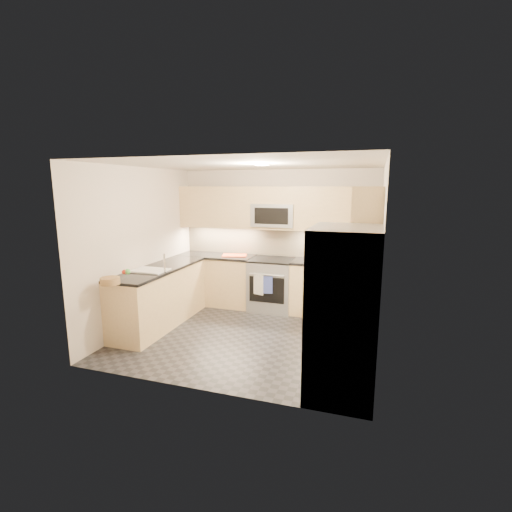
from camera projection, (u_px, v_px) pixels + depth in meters
name	position (u px, v px, depth m)	size (l,w,h in m)	color
floor	(249.00, 335.00, 5.57)	(3.60, 3.20, 0.00)	black
ceiling	(248.00, 164.00, 5.10)	(3.60, 3.20, 0.02)	beige
wall_back	(277.00, 239.00, 6.83)	(3.60, 0.02, 2.50)	beige
wall_front	(198.00, 280.00, 3.84)	(3.60, 0.02, 2.50)	beige
wall_left	(142.00, 247.00, 5.88)	(0.02, 3.20, 2.50)	beige
wall_right	(380.00, 261.00, 4.79)	(0.02, 3.20, 2.50)	beige
base_cab_back_left	(217.00, 280.00, 7.03)	(1.42, 0.60, 0.90)	#D6B781
base_cab_back_right	(333.00, 290.00, 6.37)	(1.42, 0.60, 0.90)	#D6B781
base_cab_right	(354.00, 314.00, 5.17)	(0.60, 1.70, 0.90)	#D6B781
base_cab_peninsula	(160.00, 297.00, 5.94)	(0.60, 2.00, 0.90)	#D6B781
countertop_back_left	(216.00, 256.00, 6.94)	(1.42, 0.63, 0.04)	black
countertop_back_right	(334.00, 263.00, 6.28)	(1.42, 0.63, 0.04)	black
countertop_right	(355.00, 281.00, 5.08)	(0.63, 1.70, 0.04)	black
countertop_peninsula	(159.00, 269.00, 5.85)	(0.63, 2.00, 0.04)	black
upper_cab_back	(275.00, 208.00, 6.56)	(3.60, 0.35, 0.75)	#D6B781
upper_cab_right	(369.00, 215.00, 4.99)	(0.35, 1.95, 0.75)	#D6B781
backsplash_back	(277.00, 242.00, 6.84)	(3.60, 0.01, 0.51)	tan
backsplash_right	(379.00, 259.00, 5.22)	(0.01, 2.30, 0.51)	tan
gas_range	(272.00, 285.00, 6.67)	(0.76, 0.65, 0.91)	#919498
range_cooktop	(272.00, 260.00, 6.59)	(0.76, 0.65, 0.03)	black
oven_door_glass	(267.00, 290.00, 6.37)	(0.62, 0.02, 0.45)	black
oven_handle	(266.00, 275.00, 6.30)	(0.02, 0.02, 0.60)	#B2B5BA
microwave	(274.00, 215.00, 6.56)	(0.76, 0.40, 0.40)	#919499
microwave_door	(271.00, 216.00, 6.37)	(0.60, 0.01, 0.28)	black
refrigerator	(343.00, 312.00, 3.89)	(0.70, 0.90, 1.80)	#969A9D
fridge_handle_left	(305.00, 310.00, 3.82)	(0.02, 0.02, 1.20)	#B2B5BA
fridge_handle_right	(311.00, 300.00, 4.16)	(0.02, 0.02, 1.20)	#B2B5BA
sink_basin	(150.00, 275.00, 5.62)	(0.52, 0.38, 0.16)	white
faucet	(164.00, 263.00, 5.51)	(0.03, 0.03, 0.28)	silver
utensil_bowl	(368.00, 260.00, 6.04)	(0.26, 0.26, 0.15)	#5FBD51
cutting_board	(235.00, 255.00, 6.85)	(0.44, 0.31, 0.01)	red
fruit_basket	(110.00, 281.00, 4.84)	(0.25, 0.25, 0.09)	#9D7949
fruit_apple	(124.00, 272.00, 5.04)	(0.06, 0.06, 0.06)	#B02714
fruit_pear	(128.00, 272.00, 5.05)	(0.08, 0.08, 0.08)	green
dish_towel_check	(258.00, 284.00, 6.35)	(0.19, 0.02, 0.37)	white
dish_towel_blue	(268.00, 285.00, 6.30)	(0.16, 0.01, 0.30)	navy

